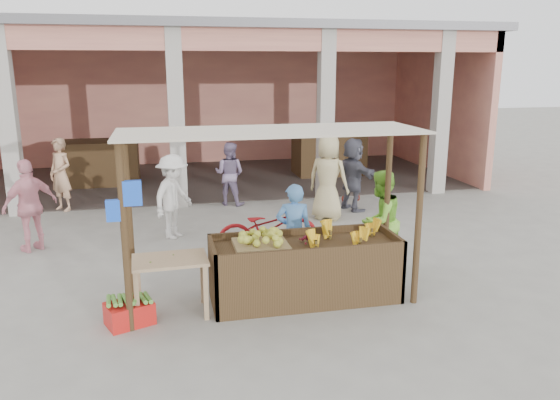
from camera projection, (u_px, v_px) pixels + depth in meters
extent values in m
plane|color=gray|center=(270.00, 302.00, 7.61)|extent=(60.00, 60.00, 0.00)
cube|color=#EA967A|center=(201.00, 102.00, 17.92)|extent=(14.00, 0.20, 4.00)
cube|color=#EA967A|center=(436.00, 105.00, 16.61)|extent=(0.20, 6.00, 4.00)
cube|color=#EA967A|center=(219.00, 39.00, 12.05)|extent=(14.00, 0.30, 0.50)
cube|color=slate|center=(207.00, 30.00, 14.67)|extent=(14.40, 6.40, 0.20)
cube|color=#B3ADA4|center=(9.00, 123.00, 11.54)|extent=(0.35, 0.35, 4.00)
cube|color=#B3ADA4|center=(176.00, 120.00, 12.27)|extent=(0.35, 0.35, 4.00)
cube|color=#B3ADA4|center=(326.00, 117.00, 12.99)|extent=(0.35, 0.35, 4.00)
cube|color=#B3ADA4|center=(441.00, 114.00, 13.62)|extent=(0.35, 0.35, 4.00)
cube|color=#4A331D|center=(101.00, 163.00, 14.89)|extent=(2.00, 1.20, 1.20)
cube|color=#4A331D|center=(329.00, 154.00, 16.24)|extent=(2.00, 1.20, 1.20)
cube|color=#4A331D|center=(305.00, 272.00, 7.61)|extent=(2.60, 0.95, 0.80)
cylinder|color=#4A331D|center=(125.00, 240.00, 6.51)|extent=(0.09, 0.09, 2.35)
cylinder|color=#4A331D|center=(419.00, 221.00, 7.30)|extent=(0.09, 0.09, 2.35)
cylinder|color=#4A331D|center=(129.00, 217.00, 7.50)|extent=(0.09, 0.09, 2.35)
cylinder|color=#4A331D|center=(387.00, 202.00, 8.30)|extent=(0.09, 0.09, 2.35)
cube|color=beige|center=(271.00, 131.00, 7.12)|extent=(4.00, 1.35, 0.03)
cube|color=blue|center=(132.00, 193.00, 6.40)|extent=(0.22, 0.08, 0.30)
cube|color=blue|center=(114.00, 211.00, 6.40)|extent=(0.18, 0.07, 0.26)
cube|color=olive|center=(261.00, 245.00, 7.41)|extent=(0.73, 0.63, 0.06)
ellipsoid|color=yellow|center=(261.00, 238.00, 7.39)|extent=(0.62, 0.54, 0.14)
ellipsoid|color=maroon|center=(305.00, 241.00, 7.49)|extent=(0.39, 0.32, 0.13)
cube|color=tan|center=(170.00, 260.00, 7.06)|extent=(0.98, 0.67, 0.04)
cube|color=tan|center=(137.00, 299.00, 6.81)|extent=(0.06, 0.06, 0.73)
cube|color=tan|center=(206.00, 293.00, 6.99)|extent=(0.06, 0.06, 0.73)
cube|color=tan|center=(138.00, 283.00, 7.32)|extent=(0.06, 0.06, 0.73)
cube|color=tan|center=(203.00, 277.00, 7.50)|extent=(0.06, 0.06, 0.73)
cube|color=red|center=(130.00, 313.00, 6.92)|extent=(0.67, 0.58, 0.29)
ellipsoid|color=maroon|center=(344.00, 189.00, 12.99)|extent=(0.46, 0.46, 0.63)
ellipsoid|color=maroon|center=(358.00, 188.00, 13.11)|extent=(0.46, 0.46, 0.63)
ellipsoid|color=maroon|center=(347.00, 186.00, 13.32)|extent=(0.46, 0.46, 0.63)
ellipsoid|color=maroon|center=(334.00, 188.00, 13.09)|extent=(0.46, 0.46, 0.63)
imported|color=#4E89D0|center=(294.00, 229.00, 8.24)|extent=(0.68, 0.55, 1.60)
imported|color=#7DCC35|center=(380.00, 218.00, 8.59)|extent=(0.95, 0.83, 1.71)
imported|color=maroon|center=(268.00, 227.00, 9.40)|extent=(0.74, 1.89, 0.97)
imported|color=silver|center=(173.00, 193.00, 10.20)|extent=(1.11, 1.22, 1.73)
imported|color=pink|center=(30.00, 203.00, 9.50)|extent=(1.15, 1.06, 1.75)
imported|color=tan|center=(328.00, 173.00, 11.43)|extent=(1.14, 1.08, 1.99)
imported|color=#51505F|center=(353.00, 172.00, 12.19)|extent=(1.14, 1.72, 1.72)
imported|color=tan|center=(61.00, 173.00, 12.15)|extent=(0.80, 0.78, 1.71)
imported|color=gray|center=(229.00, 171.00, 12.67)|extent=(0.91, 0.78, 1.61)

